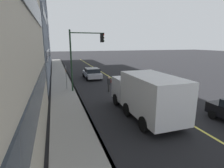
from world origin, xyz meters
TOP-DOWN VIEW (x-y plane):
  - ground at (0.00, 0.00)m, footprint 200.00×200.00m
  - sidewalk_slab at (0.00, 7.01)m, footprint 80.00×2.52m
  - curb_edge at (0.00, 5.83)m, footprint 80.00×0.16m
  - lane_stripe_center at (0.00, 0.00)m, footprint 80.00×0.16m
  - building_glass_right at (26.82, 13.12)m, footprint 14.59×9.37m
  - car_silver at (8.92, 2.75)m, footprint 4.75×2.13m
  - truck_white at (-5.33, 2.03)m, footprint 6.85×2.64m
  - pedestrian_with_backpack at (1.32, 2.57)m, footprint 0.39×0.37m
  - traffic_light_mast at (2.40, 4.90)m, footprint 0.28×3.52m
  - street_sign_post at (3.32, 6.66)m, footprint 0.60×0.08m

SIDE VIEW (x-z plane):
  - ground at x=0.00m, z-range 0.00..0.00m
  - lane_stripe_center at x=0.00m, z-range 0.00..0.01m
  - sidewalk_slab at x=0.00m, z-range 0.00..0.15m
  - curb_edge at x=0.00m, z-range 0.00..0.15m
  - car_silver at x=8.92m, z-range 0.02..1.51m
  - pedestrian_with_backpack at x=1.32m, z-range 0.12..1.72m
  - truck_white at x=-5.33m, z-range 0.10..3.05m
  - street_sign_post at x=3.32m, z-range 0.24..2.91m
  - traffic_light_mast at x=2.40m, z-range 1.10..7.29m
  - building_glass_right at x=26.82m, z-range 0.00..21.83m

